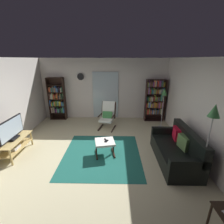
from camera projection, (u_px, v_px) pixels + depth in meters
ground_plane at (98, 153)px, 4.45m from camera, size 7.02×7.02×0.00m
wall_back at (104, 89)px, 6.77m from camera, size 5.60×0.06×2.60m
wall_right at (202, 111)px, 3.98m from camera, size 0.06×6.00×2.60m
glass_door_panel at (106, 95)px, 6.79m from camera, size 1.10×0.01×2.00m
area_rug at (102, 154)px, 4.41m from camera, size 2.13×2.19×0.01m
tv_stand at (14, 144)px, 4.32m from camera, size 0.51×1.11×0.47m
television at (11, 130)px, 4.20m from camera, size 0.20×0.99×0.59m
bookshelf_near_tv at (57, 99)px, 6.75m from camera, size 0.68×0.30×1.83m
bookshelf_near_sofa at (155, 99)px, 6.56m from camera, size 0.81×0.30×1.76m
leather_sofa at (177, 150)px, 4.04m from camera, size 0.83×1.73×0.87m
lounge_armchair at (108, 115)px, 5.97m from camera, size 0.70×0.76×1.02m
ottoman at (105, 143)px, 4.30m from camera, size 0.60×0.57×0.42m
tv_remote at (105, 140)px, 4.33m from camera, size 0.09×0.15×0.02m
cell_phone at (106, 141)px, 4.27m from camera, size 0.12×0.16×0.01m
floor_lamp_by_sofa at (213, 119)px, 2.95m from camera, size 0.22×0.22×1.77m
floor_lamp_by_shelf at (164, 96)px, 5.74m from camera, size 0.22×0.22×1.55m
wall_clock at (81, 77)px, 6.54m from camera, size 0.29×0.03×0.29m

